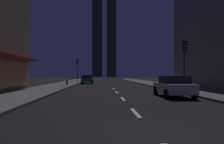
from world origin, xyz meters
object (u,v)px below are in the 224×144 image
object	(u,v)px
fire_hydrant_far_left	(67,83)
traffic_light_far_left	(77,65)
car_parked_near	(174,86)
traffic_light_near_right	(185,54)
car_parked_far	(87,79)

from	to	relation	value
fire_hydrant_far_left	traffic_light_far_left	xyz separation A→B (m)	(0.40, 9.52, 2.74)
car_parked_near	traffic_light_near_right	size ratio (longest dim) A/B	1.01
car_parked_near	car_parked_far	size ratio (longest dim) A/B	1.00
car_parked_far	fire_hydrant_far_left	size ratio (longest dim) A/B	6.48
fire_hydrant_far_left	traffic_light_near_right	bearing A→B (deg)	-47.60
car_parked_near	fire_hydrant_far_left	world-z (taller)	car_parked_near
fire_hydrant_far_left	traffic_light_near_right	world-z (taller)	traffic_light_near_right
car_parked_far	traffic_light_near_right	bearing A→B (deg)	-65.38
traffic_light_far_left	traffic_light_near_right	bearing A→B (deg)	-63.44
car_parked_near	car_parked_far	bearing A→B (deg)	107.48
car_parked_far	traffic_light_near_right	world-z (taller)	traffic_light_near_right
car_parked_far	fire_hydrant_far_left	distance (m)	7.73
traffic_light_near_right	traffic_light_far_left	size ratio (longest dim) A/B	1.00
traffic_light_near_right	fire_hydrant_far_left	bearing A→B (deg)	132.40
fire_hydrant_far_left	traffic_light_far_left	distance (m)	9.92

